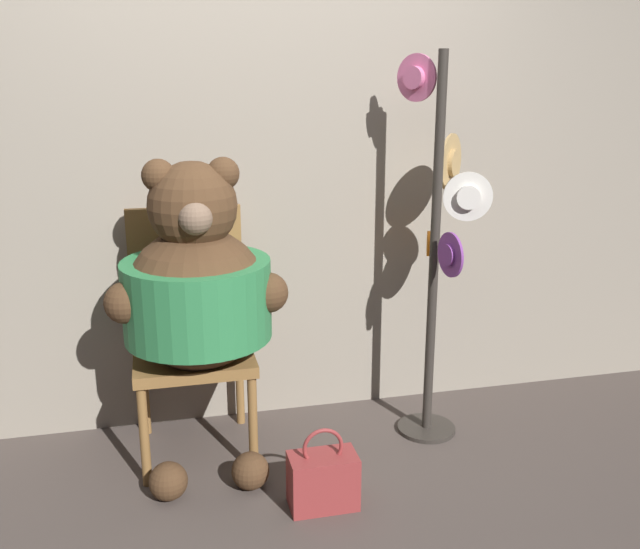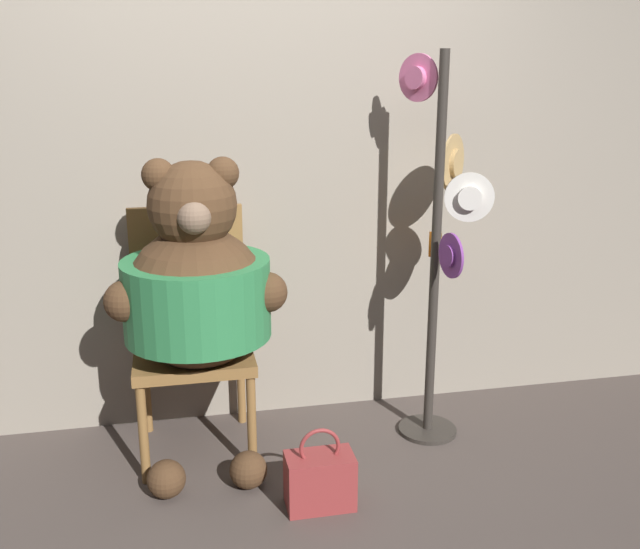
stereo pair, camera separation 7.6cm
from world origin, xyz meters
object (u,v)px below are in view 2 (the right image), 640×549
Objects in this scene: chair at (191,324)px; hat_display_rack at (440,242)px; teddy_bear at (197,289)px; handbag_on_ground at (320,479)px.

chair is 0.62× the size of hat_display_rack.
teddy_bear is at bearing -176.78° from hat_display_rack.
teddy_bear is (0.03, -0.18, 0.22)m from chair.
hat_display_rack is (1.10, 0.06, 0.14)m from teddy_bear.
teddy_bear is 1.11m from hat_display_rack.
teddy_bear reaches higher than chair.
hat_display_rack is 1.18m from handbag_on_ground.
teddy_bear is 0.76× the size of hat_display_rack.
hat_display_rack is at bearing -6.13° from chair.
chair is 3.18× the size of handbag_on_ground.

